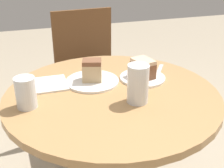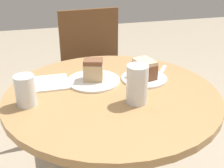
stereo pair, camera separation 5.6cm
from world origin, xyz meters
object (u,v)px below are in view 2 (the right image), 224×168
Objects in this scene: plate_near at (144,78)px; cake_slice_near at (145,69)px; chair at (95,78)px; plate_far at (94,81)px; glass_lemonade at (137,86)px; cake_slice_far at (93,70)px; glass_water at (26,92)px.

plate_near is 0.05m from cake_slice_near.
cake_slice_near is (0.09, -0.70, 0.34)m from chair.
glass_lemonade is at bearing -60.69° from plate_far.
cake_slice_far reaches higher than plate_near.
plate_far is at bearing -104.51° from chair.
plate_near and plate_far have the same top height.
cake_slice_near is at bearing 45.00° from plate_near.
glass_lemonade is (-0.01, -0.90, 0.36)m from chair.
plate_far is 0.26m from glass_lemonade.
glass_water is (-0.29, -0.14, -0.00)m from cake_slice_far.
plate_far is (-0.13, -0.67, 0.30)m from chair.
glass_lemonade reaches higher than chair.
plate_near is 0.23m from glass_lemonade.
cake_slice_far is at bearing 26.60° from glass_water.
glass_lemonade is (-0.10, -0.19, 0.02)m from cake_slice_near.
glass_lemonade is at bearing -11.10° from glass_water.
chair is 0.77m from cake_slice_far.
plate_far is (-0.22, 0.03, 0.00)m from plate_near.
glass_water is at bearing -167.57° from cake_slice_near.
glass_water is at bearing -167.57° from plate_near.
chair is at bearing 78.80° from plate_far.
cake_slice_near is 1.19× the size of cake_slice_far.
plate_near is at bearing -7.71° from cake_slice_far.
plate_near is at bearing -85.95° from chair.
cake_slice_near is 0.96× the size of glass_water.
glass_lemonade reaches higher than cake_slice_near.
cake_slice_far is at bearing 172.29° from plate_near.
plate_far is at bearing 119.31° from glass_lemonade.
glass_lemonade is (0.13, -0.22, 0.06)m from plate_far.
plate_far is 1.95× the size of glass_water.
cake_slice_far is (-0.00, 0.00, 0.05)m from plate_far.
glass_water is (-0.51, -0.11, 0.05)m from plate_near.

